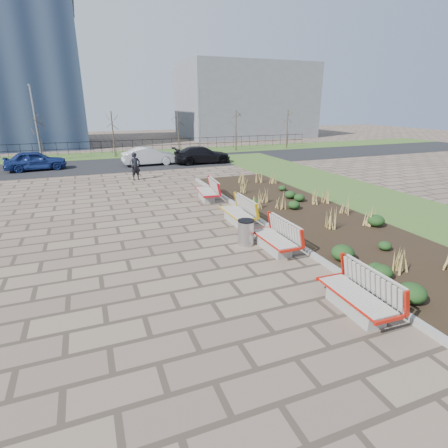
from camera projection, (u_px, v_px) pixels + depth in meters
name	position (u px, v px, depth m)	size (l,w,h in m)	color
ground	(212.00, 302.00, 8.67)	(120.00, 120.00, 0.00)	#6F5D4C
planting_bed	(309.00, 215.00, 15.21)	(4.50, 18.00, 0.10)	black
planting_curb	(261.00, 221.00, 14.40)	(0.16, 18.00, 0.15)	gray
grass_verge_near	(392.00, 205.00, 16.86)	(5.00, 38.00, 0.04)	#33511E
grass_verge_far	(114.00, 155.00, 33.30)	(80.00, 5.00, 0.04)	#33511E
road	(120.00, 165.00, 28.03)	(80.00, 7.00, 0.02)	black
bench_a	(356.00, 293.00, 8.12)	(0.90, 2.10, 1.00)	red
bench_b	(274.00, 237.00, 11.56)	(0.90, 2.10, 1.00)	red
bench_c	(237.00, 211.00, 14.28)	(0.90, 2.10, 1.00)	gold
bench_d	(206.00, 190.00, 17.73)	(0.90, 2.10, 1.00)	red
litter_bin	(246.00, 233.00, 12.06)	(0.56, 0.56, 0.88)	#B2B2B7
pedestrian	(136.00, 166.00, 22.23)	(0.64, 0.42, 1.75)	black
car_blue	(35.00, 161.00, 25.47)	(1.66, 4.14, 1.41)	navy
car_silver	(149.00, 156.00, 27.64)	(1.46, 4.19, 1.38)	#B6B9BE
car_black	(202.00, 155.00, 28.46)	(1.91, 4.69, 1.36)	black
tree_b	(39.00, 137.00, 29.25)	(1.40, 1.40, 4.00)	#4C3D2D
tree_c	(113.00, 134.00, 31.32)	(1.40, 1.40, 4.00)	#4C3D2D
tree_d	(178.00, 132.00, 33.39)	(1.40, 1.40, 4.00)	#4C3D2D
tree_e	(236.00, 131.00, 35.46)	(1.40, 1.40, 4.00)	#4C3D2D
tree_f	(287.00, 129.00, 37.52)	(1.40, 1.40, 4.00)	#4C3D2D
lamp_west	(36.00, 124.00, 28.49)	(0.24, 0.60, 6.00)	gray
lamp_east	(200.00, 121.00, 33.31)	(0.24, 0.60, 6.00)	gray
railing_fence	(112.00, 147.00, 34.42)	(44.00, 0.10, 1.20)	black
building_grey	(245.00, 101.00, 50.88)	(18.00, 12.00, 10.00)	slate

